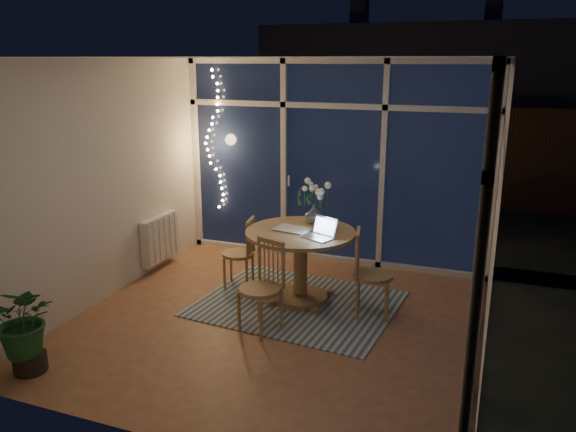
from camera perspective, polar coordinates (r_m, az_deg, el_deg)
The scene contains 25 objects.
floor at distance 5.83m, azimuth -1.26°, elevation -10.66°, with size 4.00×4.00×0.00m, color brown.
ceiling at distance 5.23m, azimuth -1.43°, elevation 15.81°, with size 4.00×4.00×0.00m, color white.
wall_back at distance 7.24m, azimuth 4.62°, elevation 5.38°, with size 4.00×0.04×2.60m, color silver.
wall_front at distance 3.69m, azimuth -13.09°, elevation -5.17°, with size 4.00×0.04×2.60m, color silver.
wall_left at distance 6.39m, azimuth -18.23°, elevation 3.26°, with size 0.04×4.00×2.60m, color silver.
wall_right at distance 5.01m, azimuth 20.37°, elevation -0.20°, with size 0.04×4.00×2.60m, color silver.
window_wall_back at distance 7.20m, azimuth 4.53°, elevation 5.32°, with size 4.00×0.10×2.60m, color silver.
window_wall_right at distance 5.01m, azimuth 19.91°, elevation -0.16°, with size 0.10×4.00×2.60m, color silver.
radiator at distance 7.28m, azimuth -12.88°, elevation -2.21°, with size 0.10×0.70×0.58m, color silver.
fairy_lights at distance 7.71m, azimuth -7.56°, elevation 7.62°, with size 0.24×0.10×1.85m, color #F7B163, non-canonical shape.
garden_patio at distance 10.30m, azimuth 11.81°, elevation 0.44°, with size 12.00×6.00×0.10m, color black.
garden_fence at distance 10.67m, azimuth 9.87°, elevation 6.34°, with size 11.00×0.08×1.80m, color #341B13.
neighbour_roof at distance 13.46m, azimuth 13.97°, elevation 13.58°, with size 7.00×3.00×2.20m, color #31333B.
garden_shrubs at distance 8.96m, azimuth 2.09°, elevation 1.86°, with size 0.90×0.90×0.90m, color black.
rug at distance 6.21m, azimuth 0.93°, elevation -8.88°, with size 2.07×1.66×0.01m, color beige.
dining_table at distance 6.14m, azimuth 1.27°, elevation -5.14°, with size 1.19×1.19×0.81m, color olive.
chair_left at distance 6.55m, azimuth -5.08°, elevation -3.68°, with size 0.39×0.39×0.84m, color olive.
chair_right at distance 5.85m, azimuth 8.65°, elevation -5.77°, with size 0.43×0.43×0.93m, color olive.
chair_front at distance 5.46m, azimuth -2.88°, elevation -7.24°, with size 0.43×0.43×0.92m, color olive.
laptop at distance 5.75m, azimuth 3.07°, elevation -1.19°, with size 0.31×0.27×0.22m, color silver, non-canonical shape.
flower_vase at distance 6.26m, azimuth 2.67°, elevation 0.17°, with size 0.20×0.20×0.21m, color white.
bowl at distance 6.05m, azimuth 4.41°, elevation -1.26°, with size 0.15×0.15×0.04m, color silver.
newspapers at distance 6.06m, azimuth 0.58°, elevation -1.29°, with size 0.35×0.27×0.02m, color silver.
phone at distance 5.95m, azimuth 1.32°, elevation -1.66°, with size 0.10×0.05×0.01m, color black.
potted_plant at distance 5.30m, azimuth -25.10°, elevation -10.52°, with size 0.54×0.47×0.76m, color #1C4E26.
Camera 1 is at (1.96, -4.85, 2.59)m, focal length 35.00 mm.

